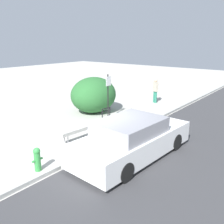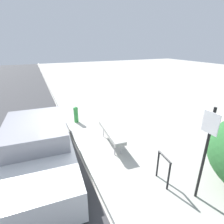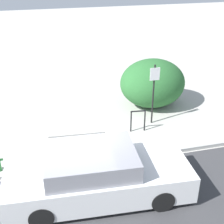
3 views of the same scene
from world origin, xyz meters
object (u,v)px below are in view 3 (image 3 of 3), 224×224
object	(u,v)px
bike_rack	(138,119)
parked_car_near	(97,175)
sign_post	(154,89)
bench	(77,133)

from	to	relation	value
bike_rack	parked_car_near	size ratio (longest dim) A/B	0.17
bike_rack	sign_post	size ratio (longest dim) A/B	0.36
sign_post	parked_car_near	xyz separation A→B (m)	(-2.81, -3.34, -0.75)
bike_rack	sign_post	distance (m)	1.21
bench	parked_car_near	size ratio (longest dim) A/B	0.38
parked_car_near	sign_post	bearing A→B (deg)	53.68
bench	bike_rack	world-z (taller)	bike_rack
bench	sign_post	distance (m)	3.23
bench	bike_rack	size ratio (longest dim) A/B	2.25
bench	bike_rack	distance (m)	2.31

